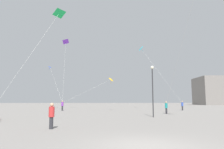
% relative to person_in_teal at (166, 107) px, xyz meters
% --- Properties ---
extents(ground_plane, '(300.00, 300.00, 0.00)m').
position_rel_person_in_teal_xyz_m(ground_plane, '(-7.10, -19.61, -0.90)').
color(ground_plane, gray).
extents(person_in_teal, '(0.36, 0.36, 1.64)m').
position_rel_person_in_teal_xyz_m(person_in_teal, '(0.00, 0.00, 0.00)').
color(person_in_teal, '#2D2D33').
rests_on(person_in_teal, ground_plane).
extents(person_in_purple, '(0.38, 0.38, 1.74)m').
position_rel_person_in_teal_xyz_m(person_in_purple, '(-15.50, 9.22, 0.06)').
color(person_in_purple, '#2D2D33').
rests_on(person_in_purple, ground_plane).
extents(person_in_red, '(0.35, 0.35, 1.60)m').
position_rel_person_in_teal_xyz_m(person_in_red, '(-11.90, -14.51, -0.02)').
color(person_in_red, '#2D2D33').
rests_on(person_in_red, ground_plane).
extents(person_in_blue, '(0.37, 0.37, 1.69)m').
position_rel_person_in_teal_xyz_m(person_in_blue, '(5.85, 9.07, 0.03)').
color(person_in_blue, '#2D2D33').
rests_on(person_in_blue, ground_plane).
extents(kite_cyan_delta, '(6.53, 7.13, 12.04)m').
position_rel_person_in_teal_xyz_m(kite_cyan_delta, '(-0.12, 15.25, 11.78)').
color(kite_cyan_delta, '#1EB2C6').
extents(kite_emerald_delta, '(5.07, 5.99, 11.45)m').
position_rel_person_in_teal_xyz_m(kite_emerald_delta, '(-14.05, -3.34, 11.22)').
color(kite_emerald_delta, green).
extents(kite_violet_delta, '(1.46, 6.09, 12.97)m').
position_rel_person_in_teal_xyz_m(kite_violet_delta, '(-16.14, 14.31, 12.77)').
color(kite_violet_delta, purple).
extents(kite_cobalt_diamond, '(4.84, 8.66, 7.97)m').
position_rel_person_in_teal_xyz_m(kite_cobalt_diamond, '(-19.77, 17.20, 7.93)').
color(kite_cobalt_diamond, blue).
extents(kite_amber_diamond, '(9.09, 2.06, 4.50)m').
position_rel_person_in_teal_xyz_m(kite_amber_diamond, '(-7.10, 7.83, 4.47)').
color(kite_amber_diamond, yellow).
extents(lamppost_west, '(0.36, 0.36, 5.47)m').
position_rel_person_in_teal_xyz_m(lamppost_west, '(-3.31, -5.91, 2.73)').
color(lamppost_west, '#2D2D30').
rests_on(lamppost_west, ground_plane).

